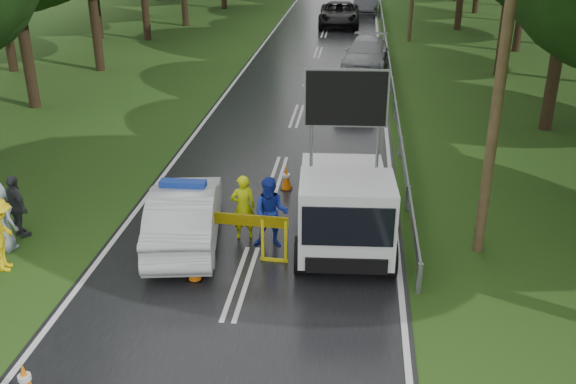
# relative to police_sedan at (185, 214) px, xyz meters

# --- Properties ---
(ground) EXTENTS (160.00, 160.00, 0.00)m
(ground) POSITION_rel_police_sedan_xyz_m (1.61, -1.67, -0.71)
(ground) COLOR #1E3F12
(ground) RESTS_ON ground
(road) EXTENTS (7.00, 140.00, 0.02)m
(road) POSITION_rel_police_sedan_xyz_m (1.61, 28.33, -0.70)
(road) COLOR black
(road) RESTS_ON ground
(guardrail) EXTENTS (0.12, 60.06, 0.70)m
(guardrail) POSITION_rel_police_sedan_xyz_m (5.31, 27.99, -0.16)
(guardrail) COLOR gray
(guardrail) RESTS_ON ground
(utility_pole_near) EXTENTS (1.40, 0.24, 10.00)m
(utility_pole_near) POSITION_rel_police_sedan_xyz_m (6.81, 0.33, 4.35)
(utility_pole_near) COLOR #40311D
(utility_pole_near) RESTS_ON ground
(police_sedan) EXTENTS (2.16, 4.48, 1.56)m
(police_sedan) POSITION_rel_police_sedan_xyz_m (0.00, 0.00, 0.00)
(police_sedan) COLOR white
(police_sedan) RESTS_ON ground
(work_truck) EXTENTS (2.41, 4.94, 3.84)m
(work_truck) POSITION_rel_police_sedan_xyz_m (3.70, 0.29, 0.33)
(work_truck) COLOR gray
(work_truck) RESTS_ON ground
(barrier) EXTENTS (2.72, 0.22, 1.12)m
(barrier) POSITION_rel_police_sedan_xyz_m (1.15, -0.67, 0.14)
(barrier) COLOR yellow
(barrier) RESTS_ON ground
(officer) EXTENTS (0.68, 0.55, 1.62)m
(officer) POSITION_rel_police_sedan_xyz_m (1.32, 0.33, 0.10)
(officer) COLOR #E1F70D
(officer) RESTS_ON ground
(civilian) EXTENTS (0.84, 0.66, 1.72)m
(civilian) POSITION_rel_police_sedan_xyz_m (2.03, -0.01, 0.15)
(civilian) COLOR #1B33B5
(civilian) RESTS_ON ground
(bystander_left) EXTENTS (0.88, 1.21, 1.67)m
(bystander_left) POSITION_rel_police_sedan_xyz_m (-3.61, -1.67, 0.13)
(bystander_left) COLOR yellow
(bystander_left) RESTS_ON ground
(bystander_mid) EXTENTS (0.97, 0.85, 1.57)m
(bystander_mid) POSITION_rel_police_sedan_xyz_m (-4.05, -0.17, 0.07)
(bystander_mid) COLOR #404248
(bystander_mid) RESTS_ON ground
(bystander_right) EXTENTS (0.96, 0.81, 1.67)m
(bystander_right) POSITION_rel_police_sedan_xyz_m (-4.09, -0.85, 0.12)
(bystander_right) COLOR gray
(bystander_right) RESTS_ON ground
(queue_car_first) EXTENTS (1.87, 4.22, 1.41)m
(queue_car_first) POSITION_rel_police_sedan_xyz_m (3.87, 12.31, -0.01)
(queue_car_first) COLOR #45484D
(queue_car_first) RESTS_ON ground
(queue_car_second) EXTENTS (2.52, 5.18, 1.45)m
(queue_car_second) POSITION_rel_police_sedan_xyz_m (4.21, 18.67, 0.01)
(queue_car_second) COLOR #9C9DA4
(queue_car_second) RESTS_ON ground
(queue_car_third) EXTENTS (2.76, 5.77, 1.59)m
(queue_car_third) POSITION_rel_police_sedan_xyz_m (2.41, 31.22, 0.08)
(queue_car_third) COLOR black
(queue_car_third) RESTS_ON ground
(queue_car_fourth) EXTENTS (1.92, 5.02, 1.63)m
(queue_car_fourth) POSITION_rel_police_sedan_xyz_m (4.21, 37.34, 0.11)
(queue_car_fourth) COLOR #45474D
(queue_car_fourth) RESTS_ON ground
(cone_near_left) EXTENTS (0.34, 0.34, 0.71)m
(cone_near_left) POSITION_rel_police_sedan_xyz_m (-1.18, -5.54, -0.37)
(cone_near_left) COLOR black
(cone_near_left) RESTS_ON ground
(cone_center) EXTENTS (0.34, 0.34, 0.73)m
(cone_center) POSITION_rel_police_sedan_xyz_m (0.61, -1.67, -0.36)
(cone_center) COLOR black
(cone_center) RESTS_ON ground
(cone_far) EXTENTS (0.34, 0.34, 0.71)m
(cone_far) POSITION_rel_police_sedan_xyz_m (2.01, 3.33, -0.37)
(cone_far) COLOR black
(cone_far) RESTS_ON ground
(cone_left_mid) EXTENTS (0.34, 0.34, 0.71)m
(cone_left_mid) POSITION_rel_police_sedan_xyz_m (-0.39, 0.07, -0.37)
(cone_left_mid) COLOR black
(cone_left_mid) RESTS_ON ground
(cone_right) EXTENTS (0.36, 0.36, 0.76)m
(cone_right) POSITION_rel_police_sedan_xyz_m (4.89, 1.31, -0.34)
(cone_right) COLOR black
(cone_right) RESTS_ON ground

